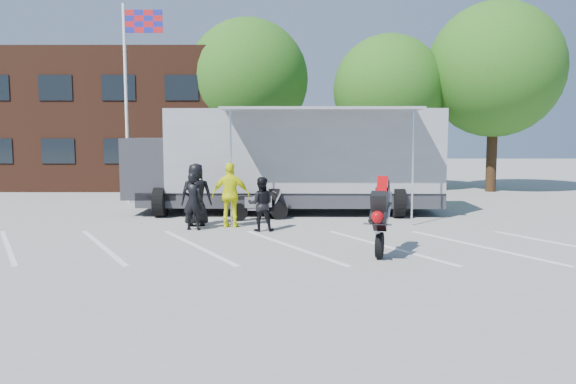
{
  "coord_description": "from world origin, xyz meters",
  "views": [
    {
      "loc": [
        0.16,
        -12.96,
        2.86
      ],
      "look_at": [
        0.1,
        1.84,
        1.3
      ],
      "focal_mm": 35.0,
      "sensor_mm": 36.0,
      "label": 1
    }
  ],
  "objects_px": {
    "transporter_truck": "(290,213)",
    "spectator_hivis": "(231,195)",
    "stunt_bike_rider": "(383,253)",
    "spectator_leather_c": "(261,204)",
    "parked_motorcycle": "(259,220)",
    "spectator_leather_b": "(193,201)",
    "tree_left": "(248,80)",
    "flagpole": "(132,78)",
    "spectator_leather_a": "(196,195)",
    "tree_right": "(495,70)",
    "tree_mid": "(389,90)"
  },
  "relations": [
    {
      "from": "tree_mid",
      "to": "spectator_hivis",
      "type": "distance_m",
      "value": 13.5
    },
    {
      "from": "tree_left",
      "to": "spectator_hivis",
      "type": "xyz_separation_m",
      "value": [
        0.36,
        -12.07,
        -4.58
      ]
    },
    {
      "from": "tree_mid",
      "to": "spectator_leather_a",
      "type": "xyz_separation_m",
      "value": [
        -7.74,
        -10.81,
        -3.97
      ]
    },
    {
      "from": "flagpole",
      "to": "spectator_hivis",
      "type": "relative_size",
      "value": 4.05
    },
    {
      "from": "tree_mid",
      "to": "spectator_hivis",
      "type": "relative_size",
      "value": 3.89
    },
    {
      "from": "tree_mid",
      "to": "stunt_bike_rider",
      "type": "distance_m",
      "value": 15.78
    },
    {
      "from": "parked_motorcycle",
      "to": "spectator_leather_b",
      "type": "height_order",
      "value": "spectator_leather_b"
    },
    {
      "from": "spectator_leather_b",
      "to": "spectator_leather_c",
      "type": "distance_m",
      "value": 2.02
    },
    {
      "from": "tree_right",
      "to": "spectator_leather_a",
      "type": "xyz_separation_m",
      "value": [
        -12.74,
        -10.31,
        -4.91
      ]
    },
    {
      "from": "tree_right",
      "to": "stunt_bike_rider",
      "type": "distance_m",
      "value": 17.2
    },
    {
      "from": "stunt_bike_rider",
      "to": "spectator_leather_a",
      "type": "distance_m",
      "value": 6.53
    },
    {
      "from": "stunt_bike_rider",
      "to": "tree_right",
      "type": "bearing_deg",
      "value": 77.9
    },
    {
      "from": "parked_motorcycle",
      "to": "spectator_hivis",
      "type": "xyz_separation_m",
      "value": [
        -0.78,
        -1.35,
        0.99
      ]
    },
    {
      "from": "tree_mid",
      "to": "spectator_leather_c",
      "type": "distance_m",
      "value": 13.67
    },
    {
      "from": "spectator_leather_b",
      "to": "parked_motorcycle",
      "type": "bearing_deg",
      "value": -125.48
    },
    {
      "from": "transporter_truck",
      "to": "spectator_hivis",
      "type": "relative_size",
      "value": 5.86
    },
    {
      "from": "transporter_truck",
      "to": "spectator_leather_b",
      "type": "relative_size",
      "value": 6.77
    },
    {
      "from": "parked_motorcycle",
      "to": "spectator_leather_b",
      "type": "relative_size",
      "value": 1.15
    },
    {
      "from": "parked_motorcycle",
      "to": "spectator_hivis",
      "type": "bearing_deg",
      "value": 136.89
    },
    {
      "from": "stunt_bike_rider",
      "to": "spectator_hivis",
      "type": "bearing_deg",
      "value": 153.55
    },
    {
      "from": "spectator_leather_c",
      "to": "tree_right",
      "type": "bearing_deg",
      "value": -135.3
    },
    {
      "from": "flagpole",
      "to": "transporter_truck",
      "type": "xyz_separation_m",
      "value": [
        6.4,
        -2.94,
        -5.05
      ]
    },
    {
      "from": "spectator_leather_c",
      "to": "spectator_hivis",
      "type": "xyz_separation_m",
      "value": [
        -0.95,
        0.64,
        0.19
      ]
    },
    {
      "from": "transporter_truck",
      "to": "spectator_hivis",
      "type": "height_order",
      "value": "spectator_hivis"
    },
    {
      "from": "transporter_truck",
      "to": "spectator_hivis",
      "type": "xyz_separation_m",
      "value": [
        -1.8,
        -3.12,
        0.99
      ]
    },
    {
      "from": "flagpole",
      "to": "spectator_leather_a",
      "type": "xyz_separation_m",
      "value": [
        3.51,
        -5.81,
        -4.08
      ]
    },
    {
      "from": "tree_right",
      "to": "spectator_hivis",
      "type": "height_order",
      "value": "tree_right"
    },
    {
      "from": "spectator_leather_a",
      "to": "spectator_leather_c",
      "type": "bearing_deg",
      "value": 149.19
    },
    {
      "from": "tree_left",
      "to": "tree_right",
      "type": "bearing_deg",
      "value": -7.13
    },
    {
      "from": "tree_right",
      "to": "spectator_leather_b",
      "type": "bearing_deg",
      "value": -138.99
    },
    {
      "from": "parked_motorcycle",
      "to": "spectator_leather_b",
      "type": "distance_m",
      "value": 2.74
    },
    {
      "from": "flagpole",
      "to": "parked_motorcycle",
      "type": "xyz_separation_m",
      "value": [
        5.38,
        -4.71,
        -5.05
      ]
    },
    {
      "from": "transporter_truck",
      "to": "parked_motorcycle",
      "type": "bearing_deg",
      "value": -119.29
    },
    {
      "from": "spectator_leather_b",
      "to": "spectator_leather_c",
      "type": "height_order",
      "value": "spectator_leather_b"
    },
    {
      "from": "tree_left",
      "to": "spectator_leather_a",
      "type": "bearing_deg",
      "value": -93.57
    },
    {
      "from": "transporter_truck",
      "to": "spectator_leather_c",
      "type": "distance_m",
      "value": 3.94
    },
    {
      "from": "transporter_truck",
      "to": "spectator_leather_a",
      "type": "xyz_separation_m",
      "value": [
        -2.9,
        -2.87,
        0.97
      ]
    },
    {
      "from": "tree_mid",
      "to": "spectator_leather_c",
      "type": "bearing_deg",
      "value": -115.94
    },
    {
      "from": "stunt_bike_rider",
      "to": "spectator_leather_c",
      "type": "height_order",
      "value": "spectator_leather_c"
    },
    {
      "from": "stunt_bike_rider",
      "to": "parked_motorcycle",
      "type": "bearing_deg",
      "value": 138.79
    },
    {
      "from": "tree_right",
      "to": "transporter_truck",
      "type": "xyz_separation_m",
      "value": [
        -9.84,
        -7.44,
        -5.88
      ]
    },
    {
      "from": "flagpole",
      "to": "tree_mid",
      "type": "height_order",
      "value": "flagpole"
    },
    {
      "from": "flagpole",
      "to": "tree_left",
      "type": "bearing_deg",
      "value": 54.72
    },
    {
      "from": "parked_motorcycle",
      "to": "spectator_hivis",
      "type": "relative_size",
      "value": 1.0
    },
    {
      "from": "transporter_truck",
      "to": "spectator_leather_b",
      "type": "bearing_deg",
      "value": -127.78
    },
    {
      "from": "tree_left",
      "to": "stunt_bike_rider",
      "type": "relative_size",
      "value": 4.33
    },
    {
      "from": "flagpole",
      "to": "stunt_bike_rider",
      "type": "bearing_deg",
      "value": -48.52
    },
    {
      "from": "tree_right",
      "to": "spectator_leather_c",
      "type": "height_order",
      "value": "tree_right"
    },
    {
      "from": "stunt_bike_rider",
      "to": "spectator_leather_a",
      "type": "xyz_separation_m",
      "value": [
        -5.11,
        3.94,
        0.97
      ]
    },
    {
      "from": "spectator_hivis",
      "to": "flagpole",
      "type": "bearing_deg",
      "value": -48.42
    }
  ]
}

